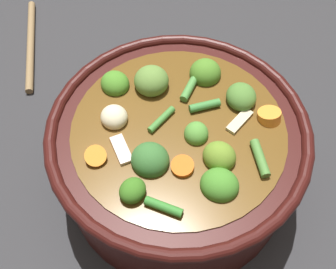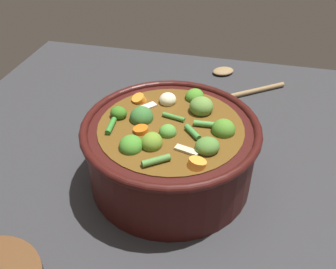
% 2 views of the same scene
% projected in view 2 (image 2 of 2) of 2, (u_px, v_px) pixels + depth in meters
% --- Properties ---
extents(ground_plane, '(1.10, 1.10, 0.00)m').
position_uv_depth(ground_plane, '(170.00, 178.00, 0.72)').
color(ground_plane, '#2D2D30').
extents(cooking_pot, '(0.32, 0.32, 0.15)m').
position_uv_depth(cooking_pot, '(171.00, 150.00, 0.68)').
color(cooking_pot, '#38110F').
rests_on(cooking_pot, ground_plane).
extents(wooden_spoon, '(0.21, 0.21, 0.01)m').
position_uv_depth(wooden_spoon, '(234.00, 81.00, 1.02)').
color(wooden_spoon, olive).
rests_on(wooden_spoon, ground_plane).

